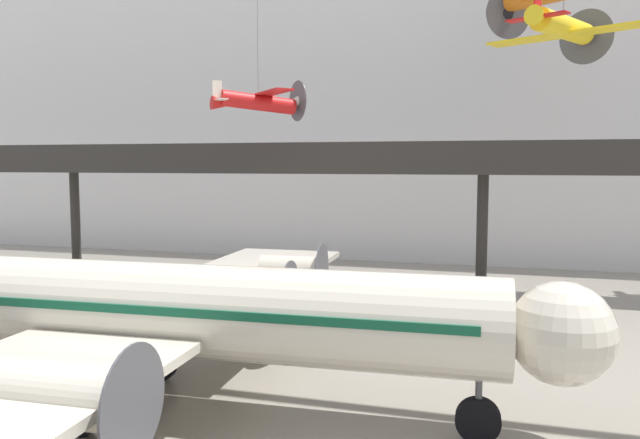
% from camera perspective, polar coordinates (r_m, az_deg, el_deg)
% --- Properties ---
extents(hangar_back_wall, '(140.00, 3.00, 28.61)m').
position_cam_1_polar(hangar_back_wall, '(51.36, 15.29, 12.10)').
color(hangar_back_wall, white).
rests_on(hangar_back_wall, ground).
extents(mezzanine_walkway, '(110.00, 3.20, 9.28)m').
position_cam_1_polar(mezzanine_walkway, '(39.34, 14.67, 4.54)').
color(mezzanine_walkway, '#2D2B28').
rests_on(mezzanine_walkway, ground).
extents(airliner_silver_main, '(31.12, 35.13, 8.92)m').
position_cam_1_polar(airliner_silver_main, '(21.73, -18.50, -7.67)').
color(airliner_silver_main, beige).
rests_on(airliner_silver_main, ground).
extents(suspended_plane_red_highwing, '(5.98, 6.03, 12.10)m').
position_cam_1_polar(suspended_plane_red_highwing, '(38.59, -5.65, 10.71)').
color(suspended_plane_red_highwing, red).
extents(suspended_plane_yellow_lowwing, '(6.75, 5.98, 10.26)m').
position_cam_1_polar(suspended_plane_yellow_lowwing, '(29.95, 21.35, 16.03)').
color(suspended_plane_yellow_lowwing, yellow).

